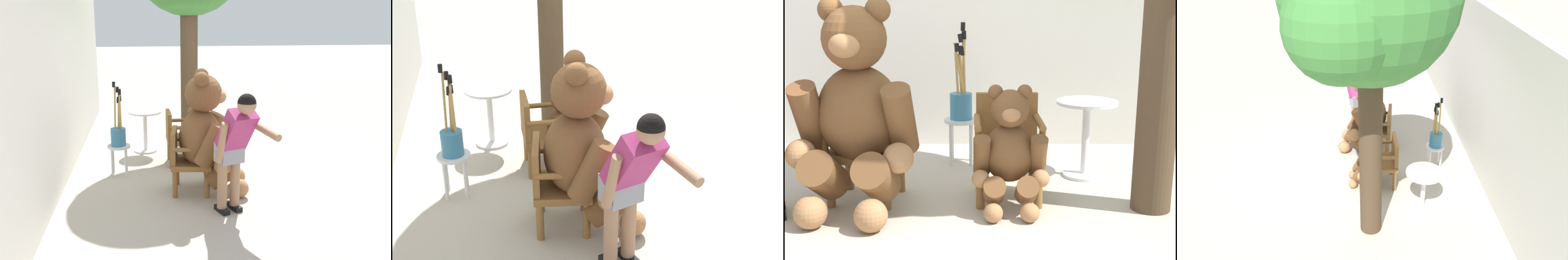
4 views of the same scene
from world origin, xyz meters
The scene contains 10 objects.
ground_plane centered at (0.00, 0.00, 0.00)m, with size 60.00×60.00×0.00m, color #B2A899.
back_wall centered at (0.00, 2.40, 1.40)m, with size 10.00×0.16×2.80m, color beige.
wooden_chair_left centered at (-0.58, 0.64, 0.46)m, with size 0.62×0.59×0.86m.
wooden_chair_right centered at (0.58, 0.65, 0.46)m, with size 0.57×0.53×0.86m.
teddy_bear_large centered at (-0.60, 0.38, 0.81)m, with size 1.01×0.99×1.65m.
teddy_bear_small centered at (0.59, 0.35, 0.49)m, with size 0.60×0.56×1.00m.
person_visitor centered at (-1.39, 0.16, 0.90)m, with size 0.74×0.66×1.51m.
white_stool centered at (0.17, 1.58, 0.36)m, with size 0.34×0.34×0.46m.
brush_bucket centered at (0.17, 1.58, 0.67)m, with size 0.22×0.22×0.95m.
round_side_table centered at (1.34, 1.18, 0.45)m, with size 0.56×0.56×0.72m.
Camera 1 is at (-6.10, 1.19, 2.30)m, focal length 40.00 mm.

